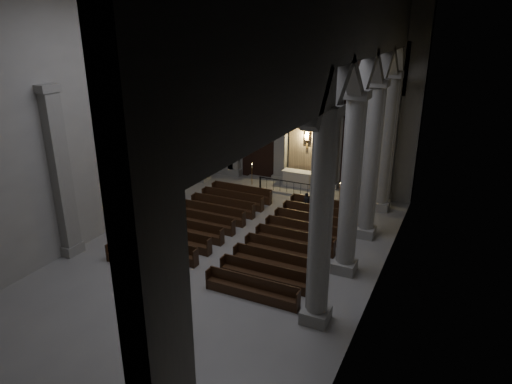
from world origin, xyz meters
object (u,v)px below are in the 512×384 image
Objects in this scene: altar_rail at (294,186)px; candle_stand_right at (339,198)px; altar at (298,178)px; pews at (246,233)px; worshipper at (306,202)px; candle_stand_left at (252,180)px.

altar_rail is 3.63× the size of candle_stand_right.
altar reaches higher than pews.
pews is 5.00m from worshipper.
candle_stand_right is 2.53m from worshipper.
altar is 1.78× the size of worshipper.
altar_rail is 3.20m from candle_stand_left.
worshipper is (4.79, -2.52, 0.13)m from candle_stand_left.
altar is 3.65m from candle_stand_right.
altar is 4.09m from worshipper.
candle_stand_left is 1.21× the size of candle_stand_right.
candle_stand_right is 0.13× the size of pews.
altar_rail is 6.85m from pews.
altar_rail is at bearing -7.14° from candle_stand_left.
altar_rail is (0.30, -1.49, -0.04)m from altar.
worshipper is at bearing -62.04° from altar.
pews is at bearing -108.32° from worshipper.
candle_stand_right reaches higher than pews.
altar is 1.53× the size of candle_stand_right.
altar_rail is at bearing 127.98° from worshipper.
altar_rail is 0.48× the size of pews.
altar_rail is at bearing -78.75° from altar.
altar reaches higher than worshipper.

